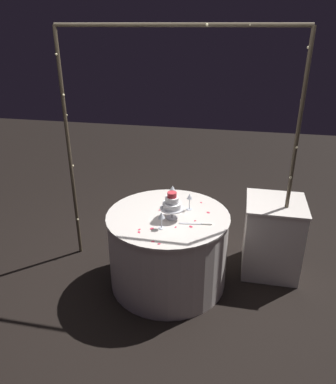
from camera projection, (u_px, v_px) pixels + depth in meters
name	position (u px, v px, depth m)	size (l,w,h in m)	color
ground_plane	(168.00, 280.00, 3.76)	(12.00, 12.00, 0.00)	black
decorative_arch	(175.00, 121.00, 3.39)	(2.23, 0.06, 2.40)	#473D2D
main_table	(168.00, 249.00, 3.60)	(1.17, 1.17, 0.76)	silver
side_table	(272.00, 237.00, 3.78)	(0.58, 0.58, 0.79)	silver
tiered_cake	(172.00, 204.00, 3.32)	(0.22, 0.22, 0.26)	silver
wine_glass_0	(190.00, 198.00, 3.49)	(0.06, 0.06, 0.17)	silver
wine_glass_1	(162.00, 216.00, 3.17)	(0.06, 0.06, 0.16)	silver
wine_glass_2	(173.00, 189.00, 3.68)	(0.07, 0.07, 0.16)	silver
cake_knife	(198.00, 224.00, 3.28)	(0.30, 0.06, 0.01)	silver
rose_petal_0	(163.00, 211.00, 3.51)	(0.04, 0.03, 0.00)	#E02D47
rose_petal_1	(152.00, 229.00, 3.21)	(0.04, 0.03, 0.00)	#E02D47
rose_petal_2	(153.00, 241.00, 3.02)	(0.03, 0.02, 0.00)	#E02D47
rose_petal_3	(195.00, 221.00, 3.34)	(0.03, 0.02, 0.00)	#E02D47
rose_petal_4	(176.00, 227.00, 3.23)	(0.02, 0.02, 0.00)	#E02D47
rose_petal_5	(160.00, 210.00, 3.53)	(0.03, 0.02, 0.00)	#E02D47
rose_petal_6	(139.00, 229.00, 3.19)	(0.03, 0.02, 0.00)	#E02D47
rose_petal_7	(191.00, 227.00, 3.24)	(0.04, 0.03, 0.00)	#E02D47
rose_petal_8	(201.00, 203.00, 3.67)	(0.03, 0.02, 0.00)	#E02D47
rose_petal_9	(139.00, 232.00, 3.15)	(0.03, 0.02, 0.00)	#E02D47
rose_petal_10	(208.00, 212.00, 3.48)	(0.04, 0.03, 0.00)	#E02D47
rose_petal_11	(159.00, 244.00, 2.99)	(0.03, 0.02, 0.00)	#E02D47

